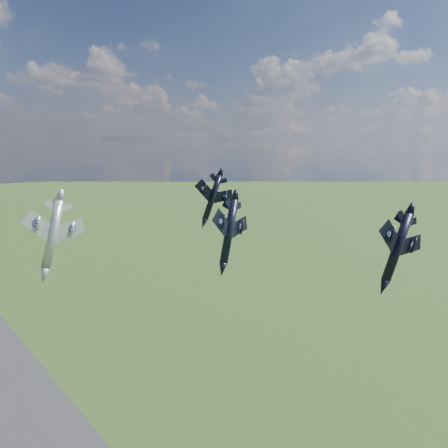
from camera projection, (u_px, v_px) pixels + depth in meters
jet_lead_navy at (229, 231)px, 71.72m from camera, size 13.83×16.58×5.86m
jet_right_navy at (397, 247)px, 61.36m from camera, size 12.64×15.43×6.39m
jet_high_navy at (212, 197)px, 93.89m from camera, size 13.50×15.87×6.04m
jet_left_silver at (52, 234)px, 57.85m from camera, size 10.19×13.20×5.05m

